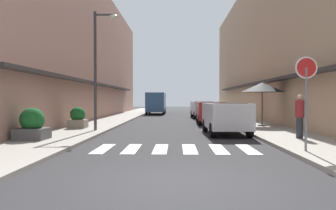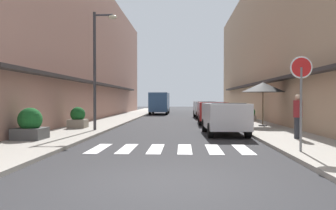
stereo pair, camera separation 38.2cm
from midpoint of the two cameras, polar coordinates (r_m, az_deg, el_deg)
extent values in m
plane|color=#2B2B2D|center=(24.62, 2.07, -2.83)|extent=(99.96, 99.96, 0.00)
cube|color=#9E998E|center=(25.12, -8.87, -2.63)|extent=(2.76, 63.61, 0.12)
cube|color=#9E998E|center=(25.03, 13.05, -2.66)|extent=(2.76, 63.61, 0.12)
cube|color=#A87A6B|center=(27.60, -16.38, 9.16)|extent=(5.00, 42.89, 11.17)
cube|color=#332D2D|center=(26.58, -10.73, 3.47)|extent=(0.50, 30.03, 0.16)
cube|color=tan|center=(27.50, 20.70, 9.74)|extent=(5.00, 42.89, 11.71)
cube|color=#332D2D|center=(26.47, 14.99, 3.46)|extent=(0.50, 30.03, 0.16)
cube|color=silver|center=(11.32, -10.82, -7.34)|extent=(0.45, 2.20, 0.01)
cube|color=silver|center=(11.13, -6.02, -7.46)|extent=(0.45, 2.20, 0.01)
cube|color=silver|center=(11.03, -1.09, -7.53)|extent=(0.45, 2.20, 0.01)
cube|color=silver|center=(11.01, 3.89, -7.55)|extent=(0.45, 2.20, 0.01)
cube|color=silver|center=(11.08, 8.85, -7.51)|extent=(0.45, 2.20, 0.01)
cube|color=silver|center=(11.22, 13.72, -7.42)|extent=(0.45, 2.20, 0.01)
cube|color=silver|center=(15.66, 10.33, -1.79)|extent=(1.88, 4.03, 1.13)
cube|color=black|center=(15.46, 10.43, -0.70)|extent=(1.54, 2.27, 0.56)
cylinder|color=black|center=(16.89, 6.92, -3.50)|extent=(0.24, 0.65, 0.64)
cylinder|color=black|center=(17.13, 12.22, -3.46)|extent=(0.24, 0.65, 0.64)
cylinder|color=black|center=(14.29, 8.05, -4.32)|extent=(0.24, 0.65, 0.64)
cylinder|color=black|center=(14.58, 14.28, -4.24)|extent=(0.24, 0.65, 0.64)
cube|color=maroon|center=(22.26, 8.03, -0.97)|extent=(1.83, 4.14, 1.13)
cube|color=black|center=(22.05, 8.09, -0.19)|extent=(1.52, 2.33, 0.56)
cylinder|color=black|center=(23.60, 5.86, -2.23)|extent=(0.23, 0.64, 0.64)
cylinder|color=black|center=(23.71, 9.70, -2.22)|extent=(0.23, 0.64, 0.64)
cylinder|color=black|center=(20.89, 6.13, -2.64)|extent=(0.23, 0.64, 0.64)
cylinder|color=black|center=(21.02, 10.47, -2.63)|extent=(0.23, 0.64, 0.64)
cube|color=silver|center=(29.21, 6.74, -0.50)|extent=(1.93, 4.44, 1.13)
cube|color=black|center=(28.98, 6.77, 0.09)|extent=(1.57, 2.51, 0.56)
cylinder|color=black|center=(30.58, 4.95, -1.49)|extent=(0.25, 0.65, 0.64)
cylinder|color=black|center=(30.75, 7.91, -1.48)|extent=(0.25, 0.65, 0.64)
cylinder|color=black|center=(27.71, 5.45, -1.75)|extent=(0.25, 0.65, 0.64)
cylinder|color=black|center=(27.90, 8.70, -1.74)|extent=(0.25, 0.65, 0.64)
cube|color=#33598C|center=(36.81, -1.15, 0.51)|extent=(1.98, 5.41, 2.03)
cube|color=black|center=(36.54, -1.18, 1.69)|extent=(1.65, 3.03, 0.56)
cylinder|color=black|center=(38.68, -2.28, -0.97)|extent=(0.22, 0.64, 0.64)
cylinder|color=black|center=(38.56, 0.37, -0.98)|extent=(0.22, 0.64, 0.64)
cylinder|color=black|center=(35.13, -2.81, -1.17)|extent=(0.22, 0.64, 0.64)
cylinder|color=black|center=(35.00, 0.11, -1.17)|extent=(0.22, 0.64, 0.64)
cylinder|color=slate|center=(10.49, 22.80, -0.71)|extent=(0.07, 0.07, 2.45)
cylinder|color=red|center=(10.53, 22.84, 5.96)|extent=(0.64, 0.03, 0.64)
torus|color=white|center=(10.53, 22.84, 5.96)|extent=(0.65, 0.05, 0.65)
cylinder|color=#38383D|center=(16.82, -11.83, 5.69)|extent=(0.14, 0.14, 5.81)
cylinder|color=#38383D|center=(17.16, -10.36, 14.93)|extent=(0.90, 0.10, 0.10)
ellipsoid|color=beige|center=(17.04, -8.83, 14.69)|extent=(0.44, 0.28, 0.20)
cylinder|color=#262626|center=(19.73, 16.47, -3.39)|extent=(0.48, 0.48, 0.06)
cylinder|color=#4C3823|center=(19.68, 16.48, -0.27)|extent=(0.06, 0.06, 2.21)
cone|color=black|center=(19.69, 16.50, 2.95)|extent=(2.43, 2.43, 0.55)
cube|color=#4C4C4C|center=(13.67, -21.81, -4.56)|extent=(1.09, 1.09, 0.43)
sphere|color=#195623|center=(13.63, -21.83, -2.33)|extent=(0.91, 0.91, 0.91)
cube|color=gray|center=(18.28, -14.62, -3.11)|extent=(0.91, 0.91, 0.45)
sphere|color=#195623|center=(18.26, -14.63, -1.55)|extent=(0.78, 0.78, 0.78)
cube|color=gray|center=(24.16, 14.32, -2.21)|extent=(0.74, 0.74, 0.38)
sphere|color=#2D7533|center=(24.14, 14.33, -1.18)|extent=(0.70, 0.70, 0.70)
cylinder|color=#282B33|center=(13.86, 22.08, -3.67)|extent=(0.26, 0.26, 0.83)
cylinder|color=maroon|center=(13.82, 22.10, -0.61)|extent=(0.34, 0.34, 0.65)
sphere|color=tan|center=(13.81, 22.11, 1.20)|extent=(0.22, 0.22, 0.22)
camera|label=1|loc=(0.19, -89.41, 0.01)|focal=35.56mm
camera|label=2|loc=(0.19, 90.59, -0.01)|focal=35.56mm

